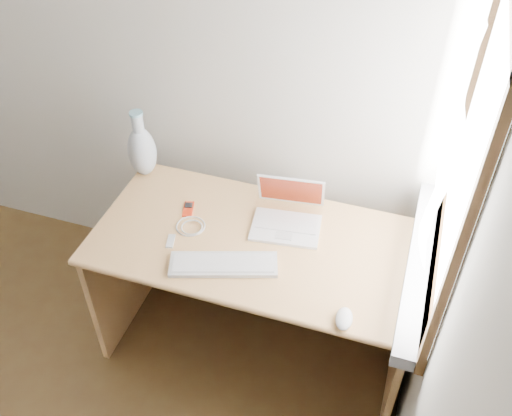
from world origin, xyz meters
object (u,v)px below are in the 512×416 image
(desk, at_px, (262,260))
(laptop, at_px, (289,215))
(external_keyboard, at_px, (224,264))
(vase, at_px, (142,150))

(desk, height_order, laptop, laptop)
(laptop, relative_size, external_keyboard, 0.70)
(laptop, xyz_separation_m, external_keyboard, (-0.18, -0.32, -0.03))
(laptop, relative_size, vase, 0.92)
(desk, bearing_deg, external_keyboard, -106.60)
(desk, distance_m, vase, 0.75)
(vase, bearing_deg, external_keyboard, -38.17)
(vase, bearing_deg, desk, -15.82)
(external_keyboard, bearing_deg, desk, 55.24)
(laptop, distance_m, vase, 0.75)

